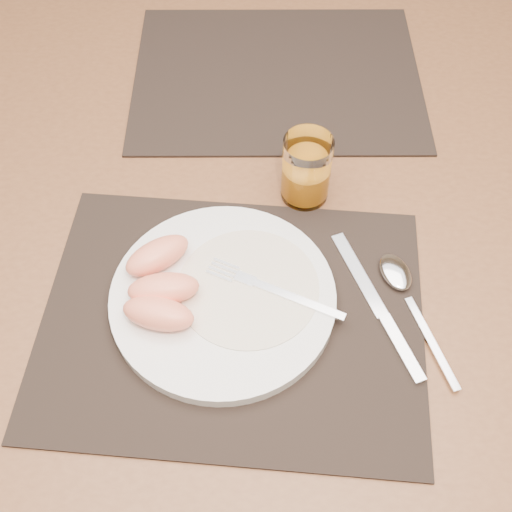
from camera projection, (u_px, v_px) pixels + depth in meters
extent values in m
plane|color=brown|center=(257.00, 396.00, 1.50)|extent=(5.00, 5.00, 0.00)
cube|color=brown|center=(258.00, 190.00, 0.91)|extent=(1.40, 0.90, 0.04)
cube|color=black|center=(233.00, 318.00, 0.76)|extent=(0.47, 0.38, 0.00)
cube|color=black|center=(277.00, 76.00, 1.02)|extent=(0.46, 0.36, 0.00)
cylinder|color=white|center=(223.00, 297.00, 0.77)|extent=(0.27, 0.27, 0.02)
cylinder|color=white|center=(248.00, 287.00, 0.76)|extent=(0.17, 0.17, 0.00)
cube|color=silver|center=(299.00, 300.00, 0.75)|extent=(0.11, 0.06, 0.00)
cube|color=silver|center=(245.00, 279.00, 0.77)|extent=(0.03, 0.02, 0.00)
cube|color=silver|center=(223.00, 270.00, 0.78)|extent=(0.04, 0.04, 0.00)
cube|color=silver|center=(359.00, 274.00, 0.79)|extent=(0.06, 0.13, 0.00)
cube|color=silver|center=(402.00, 348.00, 0.73)|extent=(0.05, 0.09, 0.01)
cube|color=silver|center=(431.00, 343.00, 0.74)|extent=(0.05, 0.12, 0.00)
ellipsoid|color=silver|center=(395.00, 272.00, 0.79)|extent=(0.05, 0.07, 0.01)
cylinder|color=white|center=(306.00, 169.00, 0.83)|extent=(0.06, 0.06, 0.10)
cylinder|color=orange|center=(305.00, 180.00, 0.85)|extent=(0.05, 0.05, 0.04)
ellipsoid|color=#FF8D68|center=(158.00, 314.00, 0.73)|extent=(0.09, 0.06, 0.03)
ellipsoid|color=#FF8D68|center=(164.00, 289.00, 0.74)|extent=(0.09, 0.05, 0.03)
ellipsoid|color=#FF8D68|center=(157.00, 255.00, 0.77)|extent=(0.09, 0.08, 0.03)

